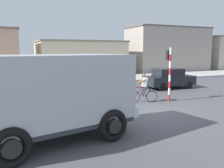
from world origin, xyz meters
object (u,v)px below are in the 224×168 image
Objects in this scene: traffic_light_pole at (169,67)px; pedestrian_near_kerb at (109,79)px; truck_foreground at (53,92)px; car_red_near at (169,78)px; cyclist at (144,88)px.

traffic_light_pole is 1.98× the size of pedestrian_near_kerb.
car_red_near is at bearing 35.87° from truck_foreground.
traffic_light_pole is (7.43, 3.61, 0.40)m from truck_foreground.
traffic_light_pole is 0.80× the size of car_red_near.
traffic_light_pole is at bearing -71.81° from pedestrian_near_kerb.
car_red_near is (2.96, 3.91, -1.25)m from traffic_light_pole.
cyclist is 0.54× the size of traffic_light_pole.
truck_foreground is 3.58× the size of pedestrian_near_kerb.
cyclist is at bearing 33.45° from truck_foreground.
truck_foreground is at bearing -146.55° from cyclist.
pedestrian_near_kerb is (-4.68, 1.31, 0.03)m from car_red_near.
traffic_light_pole is 5.63m from pedestrian_near_kerb.
truck_foreground is 7.06m from cyclist.
truck_foreground is 1.81× the size of traffic_light_pole.
traffic_light_pole is (1.58, -0.26, 1.20)m from cyclist.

